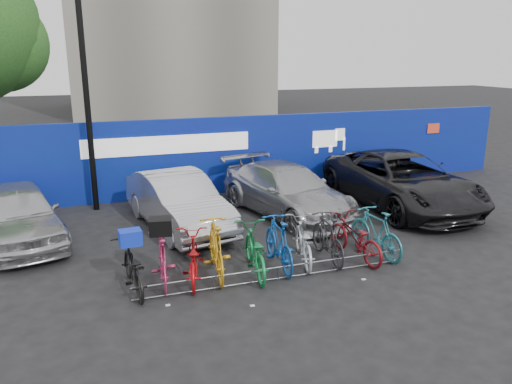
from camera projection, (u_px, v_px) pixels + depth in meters
name	position (u px, v px, depth m)	size (l,w,h in m)	color
ground	(268.00, 268.00, 10.26)	(100.00, 100.00, 0.00)	black
hoarding	(201.00, 157.00, 15.41)	(22.00, 0.18, 2.40)	navy
lamppost	(86.00, 93.00, 13.31)	(0.25, 0.50, 6.11)	black
bike_rack	(278.00, 273.00, 9.67)	(5.60, 0.03, 0.30)	#595B60
car_0	(19.00, 214.00, 11.52)	(1.62, 4.04, 1.38)	#A8A9AD
car_1	(178.00, 201.00, 12.50)	(1.47, 4.23, 1.39)	#ABABB1
car_2	(287.00, 190.00, 13.60)	(1.90, 4.67, 1.35)	#9C9EA2
car_3	(401.00, 180.00, 14.27)	(2.56, 5.55, 1.54)	black
bike_0	(132.00, 268.00, 9.21)	(0.60, 1.72, 0.90)	black
bike_1	(163.00, 258.00, 9.51)	(0.47, 1.66, 0.99)	#BF2E5F
bike_2	(193.00, 258.00, 9.62)	(0.61, 1.76, 0.92)	#A90C0F
bike_3	(216.00, 249.00, 9.82)	(0.53, 1.87, 1.13)	gold
bike_4	(254.00, 251.00, 9.92)	(0.64, 1.85, 0.97)	#127B3A
bike_5	(279.00, 243.00, 10.19)	(0.50, 1.78, 1.07)	#104AA3
bike_6	(303.00, 241.00, 10.48)	(0.61, 1.76, 0.93)	#AAADB2
bike_7	(328.00, 237.00, 10.57)	(0.48, 1.69, 1.02)	#28282A
bike_8	(355.00, 238.00, 10.65)	(0.63, 1.80, 0.94)	maroon
bike_9	(376.00, 232.00, 10.83)	(0.49, 1.75, 1.05)	#23717D
cargo_crate	(130.00, 238.00, 9.05)	(0.40, 0.30, 0.28)	#122CBF
cargo_topcase	(161.00, 226.00, 9.33)	(0.42, 0.37, 0.31)	black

